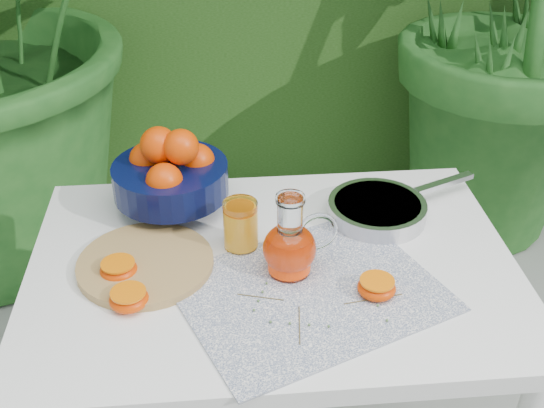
{
  "coord_description": "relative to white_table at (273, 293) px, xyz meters",
  "views": [
    {
      "loc": [
        -0.22,
        -1.14,
        1.6
      ],
      "look_at": [
        -0.12,
        -0.01,
        0.88
      ],
      "focal_mm": 45.0,
      "sensor_mm": 36.0,
      "label": 1
    }
  ],
  "objects": [
    {
      "name": "saute_pan",
      "position": [
        0.25,
        0.15,
        0.1
      ],
      "size": [
        0.4,
        0.29,
        0.04
      ],
      "color": "#B8B7BC",
      "rests_on": "white_table"
    },
    {
      "name": "placemat",
      "position": [
        0.06,
        -0.1,
        0.08
      ],
      "size": [
        0.59,
        0.53,
        0.0
      ],
      "primitive_type": "cube",
      "rotation": [
        0.0,
        0.0,
        0.39
      ],
      "color": "#0D204C",
      "rests_on": "white_table"
    },
    {
      "name": "white_table",
      "position": [
        0.0,
        0.0,
        0.0
      ],
      "size": [
        1.0,
        0.7,
        0.75
      ],
      "color": "white",
      "rests_on": "ground"
    },
    {
      "name": "juice_pitcher",
      "position": [
        0.03,
        -0.03,
        0.15
      ],
      "size": [
        0.16,
        0.12,
        0.18
      ],
      "color": "white",
      "rests_on": "white_table"
    },
    {
      "name": "thyme_sprigs",
      "position": [
        0.06,
        -0.15,
        0.09
      ],
      "size": [
        0.32,
        0.17,
        0.01
      ],
      "color": "brown",
      "rests_on": "white_table"
    },
    {
      "name": "cutting_board",
      "position": [
        -0.26,
        0.01,
        0.09
      ],
      "size": [
        0.35,
        0.35,
        0.02
      ],
      "primitive_type": "cylinder",
      "rotation": [
        0.0,
        0.0,
        0.35
      ],
      "color": "#9E7A47",
      "rests_on": "white_table"
    },
    {
      "name": "orange_halves",
      "position": [
        -0.13,
        -0.08,
        0.1
      ],
      "size": [
        0.58,
        0.18,
        0.04
      ],
      "color": "red",
      "rests_on": "white_table"
    },
    {
      "name": "potted_plant_right",
      "position": [
        0.9,
        1.26,
        0.23
      ],
      "size": [
        2.47,
        2.47,
        1.79
      ],
      "primitive_type": "imported",
      "rotation": [
        0.0,
        0.0,
        2.13
      ],
      "color": "#1F561D",
      "rests_on": "ground"
    },
    {
      "name": "juice_tumbler",
      "position": [
        -0.06,
        0.06,
        0.14
      ],
      "size": [
        0.09,
        0.09,
        0.11
      ],
      "color": "white",
      "rests_on": "white_table"
    },
    {
      "name": "fruit_bowl",
      "position": [
        -0.21,
        0.23,
        0.18
      ],
      "size": [
        0.29,
        0.29,
        0.21
      ],
      "color": "black",
      "rests_on": "white_table"
    }
  ]
}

